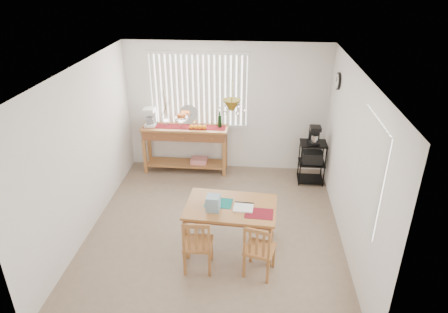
# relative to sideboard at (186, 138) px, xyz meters

# --- Properties ---
(ground) EXTENTS (4.00, 4.50, 0.01)m
(ground) POSITION_rel_sideboard_xyz_m (0.80, -1.99, -0.73)
(ground) COLOR gray
(room_shell) EXTENTS (4.20, 4.70, 2.70)m
(room_shell) POSITION_rel_sideboard_xyz_m (0.80, -1.97, 0.97)
(room_shell) COLOR white
(room_shell) RESTS_ON ground
(sideboard) EXTENTS (1.72, 0.48, 0.97)m
(sideboard) POSITION_rel_sideboard_xyz_m (0.00, 0.00, 0.00)
(sideboard) COLOR #AF723B
(sideboard) RESTS_ON ground
(sideboard_items) EXTENTS (1.63, 0.41, 0.74)m
(sideboard_items) POSITION_rel_sideboard_xyz_m (-0.27, 0.01, 0.39)
(sideboard_items) COLOR maroon
(sideboard_items) RESTS_ON sideboard
(wire_cart) EXTENTS (0.49, 0.39, 0.84)m
(wire_cart) POSITION_rel_sideboard_xyz_m (2.50, -0.27, -0.22)
(wire_cart) COLOR black
(wire_cart) RESTS_ON ground
(cart_items) EXTENTS (0.20, 0.24, 0.35)m
(cart_items) POSITION_rel_sideboard_xyz_m (2.50, -0.26, 0.27)
(cart_items) COLOR black
(cart_items) RESTS_ON wire_cart
(dining_table) EXTENTS (1.37, 0.93, 0.71)m
(dining_table) POSITION_rel_sideboard_xyz_m (1.08, -2.37, -0.10)
(dining_table) COLOR #AF723B
(dining_table) RESTS_ON ground
(table_items) EXTENTS (1.01, 0.53, 0.23)m
(table_items) POSITION_rel_sideboard_xyz_m (0.95, -2.47, 0.07)
(table_items) COLOR #14756F
(table_items) RESTS_ON dining_table
(chair_left) EXTENTS (0.41, 0.41, 0.86)m
(chair_left) POSITION_rel_sideboard_xyz_m (0.67, -2.94, -0.30)
(chair_left) COLOR #AF723B
(chair_left) RESTS_ON ground
(chair_right) EXTENTS (0.47, 0.47, 0.84)m
(chair_right) POSITION_rel_sideboard_xyz_m (1.51, -2.96, -0.31)
(chair_right) COLOR #AF723B
(chair_right) RESTS_ON ground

